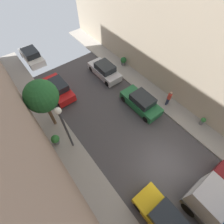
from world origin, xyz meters
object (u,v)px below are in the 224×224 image
(parked_car_right_2, at_px, (105,70))
(potted_plant_3, at_px, (55,139))
(parked_car_right_1, at_px, (141,102))
(potted_plant_0, at_px, (123,61))
(potted_plant_1, at_px, (203,121))
(street_tree_0, at_px, (42,97))
(parked_car_left_1, at_px, (166,221))
(lamp_post, at_px, (64,124))
(pedestrian, at_px, (169,98))
(parked_car_left_2, at_px, (58,89))
(parked_car_left_3, at_px, (32,56))

(parked_car_right_2, bearing_deg, potted_plant_3, -151.86)
(parked_car_right_1, distance_m, potted_plant_0, 6.57)
(potted_plant_1, distance_m, potted_plant_3, 12.78)
(parked_car_right_1, distance_m, street_tree_0, 8.73)
(parked_car_left_1, bearing_deg, lamp_post, 103.06)
(street_tree_0, relative_size, lamp_post, 0.98)
(pedestrian, xyz_separation_m, potted_plant_3, (-10.44, 2.86, -0.36))
(pedestrian, relative_size, street_tree_0, 0.35)
(pedestrian, bearing_deg, parked_car_right_2, 106.89)
(parked_car_left_2, bearing_deg, parked_car_right_2, -7.05)
(potted_plant_0, height_order, potted_plant_3, potted_plant_3)
(street_tree_0, bearing_deg, parked_car_right_2, 18.69)
(parked_car_left_3, xyz_separation_m, potted_plant_1, (8.28, -18.33, -0.11))
(potted_plant_1, height_order, lamp_post, lamp_post)
(street_tree_0, relative_size, potted_plant_3, 4.95)
(parked_car_right_2, xyz_separation_m, lamp_post, (-7.30, -5.42, 2.76))
(parked_car_right_1, distance_m, potted_plant_3, 8.36)
(parked_car_right_2, height_order, street_tree_0, street_tree_0)
(parked_car_left_2, relative_size, potted_plant_3, 4.24)
(pedestrian, height_order, lamp_post, lamp_post)
(parked_car_right_1, xyz_separation_m, pedestrian, (2.21, -1.41, 0.35))
(pedestrian, bearing_deg, potted_plant_1, -78.94)
(potted_plant_3, bearing_deg, parked_car_left_2, 60.80)
(parked_car_left_1, xyz_separation_m, potted_plant_0, (8.23, 13.68, -0.03))
(potted_plant_0, relative_size, potted_plant_3, 0.99)
(parked_car_left_1, bearing_deg, pedestrian, 39.82)
(street_tree_0, xyz_separation_m, lamp_post, (0.18, -2.89, -0.29))
(parked_car_left_2, xyz_separation_m, lamp_post, (-1.90, -6.09, 2.76))
(parked_car_left_3, height_order, parked_car_right_1, same)
(potted_plant_1, bearing_deg, parked_car_left_1, -160.70)
(parked_car_left_1, bearing_deg, parked_car_right_2, 68.35)
(parked_car_left_2, bearing_deg, potted_plant_1, -53.95)
(parked_car_left_2, height_order, potted_plant_1, parked_car_left_2)
(parked_car_left_2, xyz_separation_m, parked_car_right_1, (5.40, -6.52, 0.00))
(potted_plant_0, bearing_deg, parked_car_right_2, -178.50)
(parked_car_left_2, relative_size, parked_car_right_1, 1.00)
(pedestrian, height_order, street_tree_0, street_tree_0)
(street_tree_0, height_order, potted_plant_3, street_tree_0)
(parked_car_right_1, height_order, potted_plant_1, parked_car_right_1)
(parked_car_left_1, height_order, parked_car_right_2, same)
(potted_plant_1, bearing_deg, parked_car_right_1, 120.66)
(parked_car_right_1, bearing_deg, potted_plant_3, 170.02)
(parked_car_right_2, height_order, potted_plant_3, parked_car_right_2)
(lamp_post, bearing_deg, potted_plant_1, -27.46)
(parked_car_left_3, xyz_separation_m, potted_plant_3, (-2.83, -12.02, -0.00))
(parked_car_left_2, distance_m, street_tree_0, 4.89)
(lamp_post, bearing_deg, street_tree_0, 93.57)
(street_tree_0, bearing_deg, lamp_post, -86.43)
(parked_car_left_1, distance_m, street_tree_0, 11.68)
(parked_car_left_3, bearing_deg, pedestrian, -62.93)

